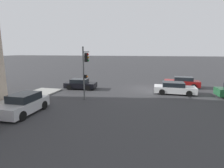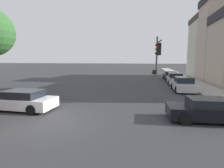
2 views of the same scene
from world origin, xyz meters
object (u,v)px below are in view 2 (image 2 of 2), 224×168
at_px(traffic_signal, 157,60).
at_px(parked_car_2, 170,76).
at_px(crossing_car_3, 22,100).
at_px(parked_car_1, 175,79).
at_px(crossing_car_2, 205,110).
at_px(parked_car_0, 183,85).

xyz_separation_m(traffic_signal, parked_car_2, (3.06, 16.24, -2.65)).
height_order(crossing_car_3, parked_car_1, parked_car_1).
xyz_separation_m(crossing_car_2, crossing_car_3, (-11.33, -0.08, 0.02)).
bearing_deg(parked_car_1, parked_car_2, -0.63).
bearing_deg(traffic_signal, parked_car_0, -126.04).
bearing_deg(parked_car_2, parked_car_0, 178.14).
distance_m(crossing_car_3, parked_car_1, 19.18).
bearing_deg(parked_car_0, crossing_car_3, 127.03).
distance_m(traffic_signal, parked_car_2, 16.74).
height_order(traffic_signal, parked_car_0, traffic_signal).
relative_size(crossing_car_2, parked_car_1, 0.90).
height_order(crossing_car_2, parked_car_0, parked_car_0).
distance_m(crossing_car_2, crossing_car_3, 11.33).
distance_m(crossing_car_3, parked_car_2, 23.70).
xyz_separation_m(traffic_signal, crossing_car_3, (-8.88, -4.23, -2.69)).
bearing_deg(crossing_car_3, parked_car_2, -119.82).
distance_m(traffic_signal, parked_car_1, 11.52).
xyz_separation_m(crossing_car_2, parked_car_2, (0.61, 20.40, 0.07)).
height_order(traffic_signal, crossing_car_2, traffic_signal).
bearing_deg(crossing_car_2, traffic_signal, -62.83).
bearing_deg(parked_car_1, parked_car_0, -179.84).
bearing_deg(crossing_car_2, crossing_car_3, -2.91).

